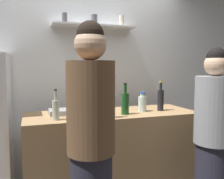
{
  "coord_description": "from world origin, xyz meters",
  "views": [
    {
      "loc": [
        -0.78,
        -1.96,
        1.42
      ],
      "look_at": [
        0.06,
        0.51,
        1.18
      ],
      "focal_mm": 39.38,
      "sensor_mm": 36.0,
      "label": 1
    }
  ],
  "objects_px": {
    "wine_bottle_green_glass": "(125,103)",
    "wine_bottle_amber_glass": "(111,105)",
    "wine_bottle_dark_glass": "(161,99)",
    "wine_bottle_pale_glass": "(56,109)",
    "baking_pan": "(66,112)",
    "utensil_holder": "(80,112)",
    "person_brown_jacket": "(91,146)",
    "person_grey_hoodie": "(213,140)",
    "water_bottle_plastic": "(142,103)"
  },
  "relations": [
    {
      "from": "baking_pan",
      "to": "person_brown_jacket",
      "type": "height_order",
      "value": "person_brown_jacket"
    },
    {
      "from": "baking_pan",
      "to": "wine_bottle_amber_glass",
      "type": "xyz_separation_m",
      "value": [
        0.38,
        -0.33,
        0.1
      ]
    },
    {
      "from": "wine_bottle_green_glass",
      "to": "wine_bottle_pale_glass",
      "type": "xyz_separation_m",
      "value": [
        -0.71,
        -0.05,
        -0.02
      ]
    },
    {
      "from": "wine_bottle_green_glass",
      "to": "wine_bottle_amber_glass",
      "type": "height_order",
      "value": "wine_bottle_amber_glass"
    },
    {
      "from": "baking_pan",
      "to": "water_bottle_plastic",
      "type": "bearing_deg",
      "value": -8.19
    },
    {
      "from": "wine_bottle_amber_glass",
      "to": "person_brown_jacket",
      "type": "relative_size",
      "value": 0.19
    },
    {
      "from": "baking_pan",
      "to": "wine_bottle_amber_glass",
      "type": "height_order",
      "value": "wine_bottle_amber_glass"
    },
    {
      "from": "water_bottle_plastic",
      "to": "person_brown_jacket",
      "type": "relative_size",
      "value": 0.12
    },
    {
      "from": "utensil_holder",
      "to": "person_brown_jacket",
      "type": "relative_size",
      "value": 0.13
    },
    {
      "from": "wine_bottle_amber_glass",
      "to": "person_grey_hoodie",
      "type": "relative_size",
      "value": 0.21
    },
    {
      "from": "wine_bottle_pale_glass",
      "to": "water_bottle_plastic",
      "type": "distance_m",
      "value": 0.96
    },
    {
      "from": "wine_bottle_green_glass",
      "to": "wine_bottle_pale_glass",
      "type": "relative_size",
      "value": 1.13
    },
    {
      "from": "water_bottle_plastic",
      "to": "wine_bottle_amber_glass",
      "type": "bearing_deg",
      "value": -154.29
    },
    {
      "from": "baking_pan",
      "to": "wine_bottle_dark_glass",
      "type": "relative_size",
      "value": 1.02
    },
    {
      "from": "wine_bottle_dark_glass",
      "to": "wine_bottle_pale_glass",
      "type": "distance_m",
      "value": 1.18
    },
    {
      "from": "utensil_holder",
      "to": "person_brown_jacket",
      "type": "xyz_separation_m",
      "value": [
        -0.05,
        -0.65,
        -0.12
      ]
    },
    {
      "from": "baking_pan",
      "to": "wine_bottle_dark_glass",
      "type": "height_order",
      "value": "wine_bottle_dark_glass"
    },
    {
      "from": "utensil_holder",
      "to": "wine_bottle_pale_glass",
      "type": "height_order",
      "value": "wine_bottle_pale_glass"
    },
    {
      "from": "person_grey_hoodie",
      "to": "water_bottle_plastic",
      "type": "bearing_deg",
      "value": 160.16
    },
    {
      "from": "baking_pan",
      "to": "wine_bottle_dark_glass",
      "type": "bearing_deg",
      "value": -7.51
    },
    {
      "from": "wine_bottle_amber_glass",
      "to": "wine_bottle_dark_glass",
      "type": "bearing_deg",
      "value": 16.41
    },
    {
      "from": "baking_pan",
      "to": "water_bottle_plastic",
      "type": "distance_m",
      "value": 0.83
    },
    {
      "from": "person_brown_jacket",
      "to": "person_grey_hoodie",
      "type": "xyz_separation_m",
      "value": [
        1.13,
        0.08,
        -0.08
      ]
    },
    {
      "from": "wine_bottle_pale_glass",
      "to": "person_brown_jacket",
      "type": "relative_size",
      "value": 0.17
    },
    {
      "from": "wine_bottle_amber_glass",
      "to": "baking_pan",
      "type": "bearing_deg",
      "value": 139.25
    },
    {
      "from": "water_bottle_plastic",
      "to": "baking_pan",
      "type": "bearing_deg",
      "value": 171.81
    },
    {
      "from": "person_brown_jacket",
      "to": "utensil_holder",
      "type": "bearing_deg",
      "value": -124.49
    },
    {
      "from": "person_grey_hoodie",
      "to": "baking_pan",
      "type": "bearing_deg",
      "value": -171.62
    },
    {
      "from": "person_brown_jacket",
      "to": "wine_bottle_amber_glass",
      "type": "bearing_deg",
      "value": -150.22
    },
    {
      "from": "baking_pan",
      "to": "wine_bottle_amber_glass",
      "type": "bearing_deg",
      "value": -40.75
    },
    {
      "from": "wine_bottle_dark_glass",
      "to": "wine_bottle_pale_glass",
      "type": "xyz_separation_m",
      "value": [
        -1.17,
        -0.13,
        -0.02
      ]
    },
    {
      "from": "baking_pan",
      "to": "water_bottle_plastic",
      "type": "relative_size",
      "value": 1.58
    },
    {
      "from": "utensil_holder",
      "to": "wine_bottle_green_glass",
      "type": "bearing_deg",
      "value": 4.68
    },
    {
      "from": "utensil_holder",
      "to": "person_grey_hoodie",
      "type": "bearing_deg",
      "value": -27.92
    },
    {
      "from": "baking_pan",
      "to": "utensil_holder",
      "type": "xyz_separation_m",
      "value": [
        0.1,
        -0.25,
        0.03
      ]
    },
    {
      "from": "baking_pan",
      "to": "person_brown_jacket",
      "type": "distance_m",
      "value": 0.91
    },
    {
      "from": "utensil_holder",
      "to": "wine_bottle_amber_glass",
      "type": "bearing_deg",
      "value": -15.3
    },
    {
      "from": "wine_bottle_dark_glass",
      "to": "wine_bottle_pale_glass",
      "type": "height_order",
      "value": "wine_bottle_dark_glass"
    },
    {
      "from": "person_brown_jacket",
      "to": "baking_pan",
      "type": "bearing_deg",
      "value": -116.96
    },
    {
      "from": "wine_bottle_amber_glass",
      "to": "water_bottle_plastic",
      "type": "xyz_separation_m",
      "value": [
        0.44,
        0.21,
        -0.03
      ]
    },
    {
      "from": "wine_bottle_dark_glass",
      "to": "water_bottle_plastic",
      "type": "relative_size",
      "value": 1.55
    },
    {
      "from": "wine_bottle_pale_glass",
      "to": "wine_bottle_dark_glass",
      "type": "bearing_deg",
      "value": 6.33
    },
    {
      "from": "person_brown_jacket",
      "to": "person_grey_hoodie",
      "type": "distance_m",
      "value": 1.14
    },
    {
      "from": "baking_pan",
      "to": "person_grey_hoodie",
      "type": "height_order",
      "value": "person_grey_hoodie"
    },
    {
      "from": "wine_bottle_dark_glass",
      "to": "wine_bottle_amber_glass",
      "type": "xyz_separation_m",
      "value": [
        -0.66,
        -0.19,
        -0.0
      ]
    },
    {
      "from": "wine_bottle_dark_glass",
      "to": "wine_bottle_pale_glass",
      "type": "bearing_deg",
      "value": -173.67
    },
    {
      "from": "wine_bottle_dark_glass",
      "to": "person_brown_jacket",
      "type": "xyz_separation_m",
      "value": [
        -0.99,
        -0.77,
        -0.2
      ]
    },
    {
      "from": "wine_bottle_green_glass",
      "to": "wine_bottle_amber_glass",
      "type": "xyz_separation_m",
      "value": [
        -0.2,
        -0.12,
        0.0
      ]
    },
    {
      "from": "baking_pan",
      "to": "water_bottle_plastic",
      "type": "height_order",
      "value": "water_bottle_plastic"
    },
    {
      "from": "wine_bottle_green_glass",
      "to": "person_grey_hoodie",
      "type": "bearing_deg",
      "value": -45.6
    }
  ]
}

